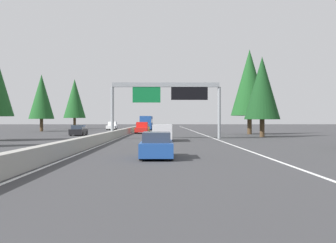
{
  "coord_description": "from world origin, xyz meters",
  "views": [
    {
      "loc": [
        -2.48,
        -5.62,
        2.11
      ],
      "look_at": [
        67.05,
        -6.37,
        1.94
      ],
      "focal_mm": 42.03,
      "sensor_mm": 36.0,
      "label": 1
    }
  ],
  "objects_px": {
    "pickup_far_right": "(142,128)",
    "conifer_right_mid": "(250,83)",
    "minivan_far_center": "(162,132)",
    "sedan_near_center": "(157,146)",
    "conifer_right_near": "(262,88)",
    "conifer_left_far": "(75,99)",
    "oncoming_near": "(112,126)",
    "conifer_left_mid": "(41,97)",
    "sign_gantry_overhead": "(167,94)",
    "oncoming_far": "(79,131)",
    "sedan_mid_left": "(145,128)",
    "bus_distant_b": "(146,122)"
  },
  "relations": [
    {
      "from": "pickup_far_right",
      "to": "conifer_right_mid",
      "type": "bearing_deg",
      "value": -104.92
    },
    {
      "from": "minivan_far_center",
      "to": "sedan_near_center",
      "type": "bearing_deg",
      "value": 179.24
    },
    {
      "from": "conifer_right_near",
      "to": "conifer_right_mid",
      "type": "height_order",
      "value": "conifer_right_mid"
    },
    {
      "from": "conifer_right_near",
      "to": "conifer_left_far",
      "type": "height_order",
      "value": "conifer_left_far"
    },
    {
      "from": "oncoming_near",
      "to": "conifer_right_near",
      "type": "xyz_separation_m",
      "value": [
        -41.04,
        -24.55,
        5.34
      ]
    },
    {
      "from": "minivan_far_center",
      "to": "conifer_right_near",
      "type": "distance_m",
      "value": 16.69
    },
    {
      "from": "conifer_left_mid",
      "to": "pickup_far_right",
      "type": "bearing_deg",
      "value": -121.04
    },
    {
      "from": "sedan_near_center",
      "to": "sign_gantry_overhead",
      "type": "bearing_deg",
      "value": -2.03
    },
    {
      "from": "sign_gantry_overhead",
      "to": "oncoming_far",
      "type": "height_order",
      "value": "sign_gantry_overhead"
    },
    {
      "from": "pickup_far_right",
      "to": "oncoming_far",
      "type": "relative_size",
      "value": 1.27
    },
    {
      "from": "sedan_mid_left",
      "to": "conifer_left_far",
      "type": "relative_size",
      "value": 0.35
    },
    {
      "from": "sedan_mid_left",
      "to": "conifer_right_mid",
      "type": "height_order",
      "value": "conifer_right_mid"
    },
    {
      "from": "conifer_left_far",
      "to": "pickup_far_right",
      "type": "bearing_deg",
      "value": -151.39
    },
    {
      "from": "sedan_near_center",
      "to": "bus_distant_b",
      "type": "relative_size",
      "value": 0.38
    },
    {
      "from": "bus_distant_b",
      "to": "pickup_far_right",
      "type": "relative_size",
      "value": 2.05
    },
    {
      "from": "conifer_right_near",
      "to": "minivan_far_center",
      "type": "bearing_deg",
      "value": 126.41
    },
    {
      "from": "conifer_right_mid",
      "to": "conifer_left_far",
      "type": "bearing_deg",
      "value": 42.35
    },
    {
      "from": "conifer_left_mid",
      "to": "oncoming_near",
      "type": "bearing_deg",
      "value": -40.04
    },
    {
      "from": "minivan_far_center",
      "to": "conifer_right_mid",
      "type": "distance_m",
      "value": 24.7
    },
    {
      "from": "oncoming_near",
      "to": "conifer_right_mid",
      "type": "relative_size",
      "value": 0.43
    },
    {
      "from": "sign_gantry_overhead",
      "to": "pickup_far_right",
      "type": "bearing_deg",
      "value": 11.62
    },
    {
      "from": "sedan_near_center",
      "to": "conifer_right_mid",
      "type": "distance_m",
      "value": 41.07
    },
    {
      "from": "minivan_far_center",
      "to": "conifer_right_mid",
      "type": "height_order",
      "value": "conifer_right_mid"
    },
    {
      "from": "sedan_mid_left",
      "to": "oncoming_near",
      "type": "bearing_deg",
      "value": 26.9
    },
    {
      "from": "pickup_far_right",
      "to": "bus_distant_b",
      "type": "bearing_deg",
      "value": 0.88
    },
    {
      "from": "oncoming_far",
      "to": "conifer_right_mid",
      "type": "height_order",
      "value": "conifer_right_mid"
    },
    {
      "from": "bus_distant_b",
      "to": "conifer_left_mid",
      "type": "height_order",
      "value": "conifer_left_mid"
    },
    {
      "from": "pickup_far_right",
      "to": "sign_gantry_overhead",
      "type": "bearing_deg",
      "value": -168.38
    },
    {
      "from": "sedan_mid_left",
      "to": "oncoming_far",
      "type": "bearing_deg",
      "value": 156.21
    },
    {
      "from": "pickup_far_right",
      "to": "conifer_right_near",
      "type": "height_order",
      "value": "conifer_right_near"
    },
    {
      "from": "conifer_right_near",
      "to": "oncoming_near",
      "type": "bearing_deg",
      "value": 30.89
    },
    {
      "from": "oncoming_near",
      "to": "sedan_mid_left",
      "type": "bearing_deg",
      "value": 26.9
    },
    {
      "from": "minivan_far_center",
      "to": "pickup_far_right",
      "type": "bearing_deg",
      "value": 8.15
    },
    {
      "from": "bus_distant_b",
      "to": "conifer_right_mid",
      "type": "bearing_deg",
      "value": -150.71
    },
    {
      "from": "bus_distant_b",
      "to": "conifer_right_near",
      "type": "xyz_separation_m",
      "value": [
        -40.84,
        -16.58,
        4.54
      ]
    },
    {
      "from": "conifer_right_near",
      "to": "conifer_left_far",
      "type": "distance_m",
      "value": 60.61
    },
    {
      "from": "sedan_near_center",
      "to": "conifer_right_near",
      "type": "relative_size",
      "value": 0.43
    },
    {
      "from": "conifer_right_near",
      "to": "conifer_left_mid",
      "type": "bearing_deg",
      "value": 53.62
    },
    {
      "from": "sign_gantry_overhead",
      "to": "minivan_far_center",
      "type": "height_order",
      "value": "sign_gantry_overhead"
    },
    {
      "from": "minivan_far_center",
      "to": "bus_distant_b",
      "type": "xyz_separation_m",
      "value": [
        50.23,
        3.84,
        0.77
      ]
    },
    {
      "from": "sign_gantry_overhead",
      "to": "conifer_right_near",
      "type": "relative_size",
      "value": 1.23
    },
    {
      "from": "minivan_far_center",
      "to": "oncoming_near",
      "type": "relative_size",
      "value": 0.89
    },
    {
      "from": "minivan_far_center",
      "to": "conifer_left_mid",
      "type": "height_order",
      "value": "conifer_left_mid"
    },
    {
      "from": "conifer_right_near",
      "to": "conifer_right_mid",
      "type": "xyz_separation_m",
      "value": [
        10.18,
        -0.62,
        1.68
      ]
    },
    {
      "from": "minivan_far_center",
      "to": "oncoming_far",
      "type": "distance_m",
      "value": 19.07
    },
    {
      "from": "bus_distant_b",
      "to": "pickup_far_right",
      "type": "height_order",
      "value": "bus_distant_b"
    },
    {
      "from": "sedan_mid_left",
      "to": "bus_distant_b",
      "type": "relative_size",
      "value": 0.38
    },
    {
      "from": "conifer_left_mid",
      "to": "conifer_left_far",
      "type": "relative_size",
      "value": 0.88
    },
    {
      "from": "pickup_far_right",
      "to": "sedan_mid_left",
      "type": "bearing_deg",
      "value": 0.2
    },
    {
      "from": "sedan_mid_left",
      "to": "conifer_left_mid",
      "type": "distance_m",
      "value": 21.26
    }
  ]
}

